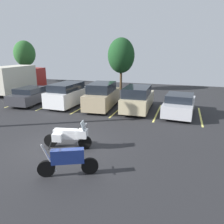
{
  "coord_description": "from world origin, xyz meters",
  "views": [
    {
      "loc": [
        5.3,
        -8.35,
        4.41
      ],
      "look_at": [
        1.58,
        2.92,
        1.06
      ],
      "focal_mm": 34.81,
      "sensor_mm": 36.0,
      "label": 1
    }
  ],
  "objects_px": {
    "car_tan": "(102,96)",
    "car_charcoal": "(33,95)",
    "motorcycle_second": "(67,160)",
    "car_white": "(68,94)",
    "car_champagne": "(138,99)",
    "car_silver": "(179,105)",
    "motorcycle_touring": "(69,135)",
    "box_truck": "(18,78)"
  },
  "relations": [
    {
      "from": "car_tan",
      "to": "car_charcoal",
      "type": "bearing_deg",
      "value": -177.02
    },
    {
      "from": "motorcycle_second",
      "to": "car_white",
      "type": "relative_size",
      "value": 0.46
    },
    {
      "from": "car_champagne",
      "to": "car_silver",
      "type": "relative_size",
      "value": 1.05
    },
    {
      "from": "car_tan",
      "to": "motorcycle_touring",
      "type": "bearing_deg",
      "value": -81.18
    },
    {
      "from": "box_truck",
      "to": "car_champagne",
      "type": "bearing_deg",
      "value": -13.46
    },
    {
      "from": "motorcycle_touring",
      "to": "car_tan",
      "type": "height_order",
      "value": "car_tan"
    },
    {
      "from": "car_white",
      "to": "car_tan",
      "type": "xyz_separation_m",
      "value": [
        2.96,
        0.19,
        0.02
      ]
    },
    {
      "from": "motorcycle_second",
      "to": "car_silver",
      "type": "height_order",
      "value": "car_silver"
    },
    {
      "from": "car_white",
      "to": "box_truck",
      "type": "relative_size",
      "value": 0.61
    },
    {
      "from": "motorcycle_touring",
      "to": "car_charcoal",
      "type": "distance_m",
      "value": 10.27
    },
    {
      "from": "motorcycle_second",
      "to": "box_truck",
      "type": "relative_size",
      "value": 0.28
    },
    {
      "from": "car_silver",
      "to": "motorcycle_touring",
      "type": "bearing_deg",
      "value": -122.71
    },
    {
      "from": "motorcycle_second",
      "to": "motorcycle_touring",
      "type": "bearing_deg",
      "value": 117.81
    },
    {
      "from": "car_champagne",
      "to": "car_charcoal",
      "type": "bearing_deg",
      "value": -177.13
    },
    {
      "from": "motorcycle_second",
      "to": "car_champagne",
      "type": "xyz_separation_m",
      "value": [
        0.57,
        9.64,
        0.33
      ]
    },
    {
      "from": "car_charcoal",
      "to": "car_champagne",
      "type": "relative_size",
      "value": 1.04
    },
    {
      "from": "car_champagne",
      "to": "car_tan",
      "type": "bearing_deg",
      "value": -177.38
    },
    {
      "from": "box_truck",
      "to": "car_white",
      "type": "bearing_deg",
      "value": -24.28
    },
    {
      "from": "motorcycle_second",
      "to": "car_silver",
      "type": "bearing_deg",
      "value": 69.09
    },
    {
      "from": "car_charcoal",
      "to": "car_white",
      "type": "distance_m",
      "value": 3.34
    },
    {
      "from": "car_tan",
      "to": "box_truck",
      "type": "height_order",
      "value": "box_truck"
    },
    {
      "from": "car_champagne",
      "to": "car_silver",
      "type": "height_order",
      "value": "car_champagne"
    },
    {
      "from": "motorcycle_touring",
      "to": "car_champagne",
      "type": "distance_m",
      "value": 7.73
    },
    {
      "from": "car_charcoal",
      "to": "motorcycle_second",
      "type": "bearing_deg",
      "value": -47.06
    },
    {
      "from": "car_white",
      "to": "box_truck",
      "type": "bearing_deg",
      "value": 155.72
    },
    {
      "from": "motorcycle_touring",
      "to": "motorcycle_second",
      "type": "bearing_deg",
      "value": -62.19
    },
    {
      "from": "motorcycle_second",
      "to": "box_truck",
      "type": "distance_m",
      "value": 18.55
    },
    {
      "from": "motorcycle_second",
      "to": "car_champagne",
      "type": "bearing_deg",
      "value": 86.6
    },
    {
      "from": "motorcycle_second",
      "to": "car_charcoal",
      "type": "height_order",
      "value": "car_charcoal"
    },
    {
      "from": "motorcycle_second",
      "to": "car_champagne",
      "type": "height_order",
      "value": "car_champagne"
    },
    {
      "from": "box_truck",
      "to": "motorcycle_touring",
      "type": "bearing_deg",
      "value": -41.78
    },
    {
      "from": "car_charcoal",
      "to": "car_tan",
      "type": "distance_m",
      "value": 6.3
    },
    {
      "from": "motorcycle_touring",
      "to": "car_champagne",
      "type": "bearing_deg",
      "value": 77.41
    },
    {
      "from": "car_charcoal",
      "to": "car_tan",
      "type": "xyz_separation_m",
      "value": [
        6.29,
        0.33,
        0.25
      ]
    },
    {
      "from": "car_silver",
      "to": "box_truck",
      "type": "distance_m",
      "value": 17.24
    },
    {
      "from": "car_charcoal",
      "to": "box_truck",
      "type": "relative_size",
      "value": 0.68
    },
    {
      "from": "car_white",
      "to": "car_silver",
      "type": "relative_size",
      "value": 0.98
    },
    {
      "from": "motorcycle_second",
      "to": "box_truck",
      "type": "xyz_separation_m",
      "value": [
        -13.25,
        12.95,
        0.94
      ]
    },
    {
      "from": "car_charcoal",
      "to": "motorcycle_touring",
      "type": "bearing_deg",
      "value": -43.59
    },
    {
      "from": "car_charcoal",
      "to": "car_silver",
      "type": "relative_size",
      "value": 1.09
    },
    {
      "from": "car_charcoal",
      "to": "car_champagne",
      "type": "height_order",
      "value": "car_champagne"
    },
    {
      "from": "car_champagne",
      "to": "car_silver",
      "type": "bearing_deg",
      "value": -3.34
    }
  ]
}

